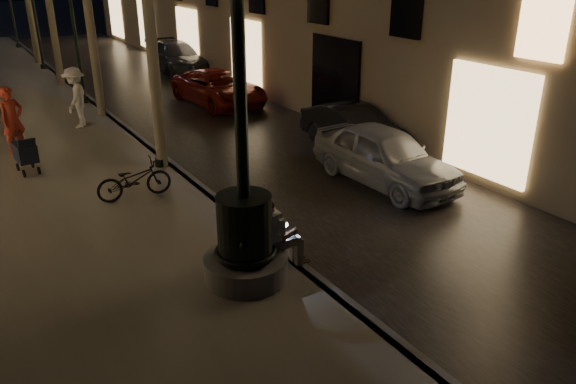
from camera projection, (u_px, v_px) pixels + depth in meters
ground at (101, 113)px, 20.16m from camera, size 120.00×120.00×0.00m
cobble_lane at (180, 102)px, 21.62m from camera, size 6.00×45.00×0.02m
curb_strip at (101, 110)px, 20.12m from camera, size 0.25×45.00×0.20m
fountain_lamppost at (245, 224)px, 9.03m from camera, size 1.40×1.40×5.21m
seated_man_laptop at (277, 232)px, 9.46m from camera, size 0.94×0.32×1.31m
lamp_curb_a at (150, 46)px, 13.28m from camera, size 0.36×0.36×4.81m
lamp_curb_b at (73, 17)px, 19.54m from camera, size 0.36×0.36×4.81m
lamp_curb_c at (33, 2)px, 25.79m from camera, size 0.36×0.36×4.81m
stroller at (25, 152)px, 13.80m from camera, size 0.51×1.05×1.06m
car_front at (385, 156)px, 13.66m from camera, size 1.81×4.19×1.41m
car_second at (354, 128)px, 16.20m from camera, size 1.33×3.75×1.23m
car_third at (219, 88)px, 21.02m from camera, size 2.36×4.64×1.26m
car_rear at (177, 57)px, 26.89m from camera, size 2.20×4.94×1.41m
pedestrian_red at (12, 120)px, 15.12m from camera, size 0.79×0.69×1.82m
pedestrian_white at (76, 97)px, 17.42m from camera, size 1.19×1.39×1.87m
bicycle at (134, 180)px, 12.39m from camera, size 1.67×0.68×0.86m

